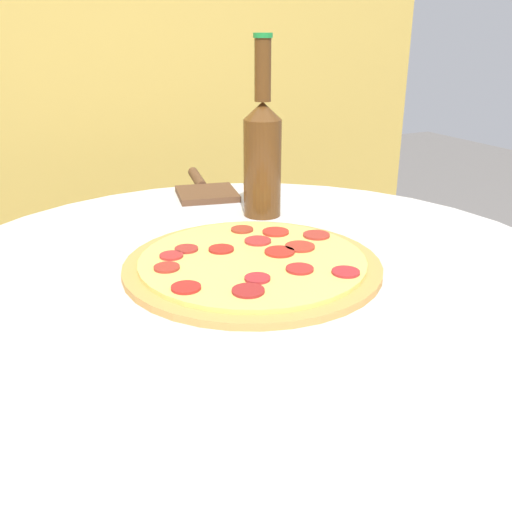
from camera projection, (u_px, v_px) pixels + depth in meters
table at (253, 366)px, 0.86m from camera, size 0.95×0.95×0.71m
fence_panel at (115, 99)px, 1.37m from camera, size 1.75×0.04×1.72m
pizza at (256, 264)px, 0.79m from camera, size 0.36×0.36×0.02m
beer_bottle at (262, 152)px, 0.98m from camera, size 0.07×0.07×0.31m
pizza_paddle at (204, 189)px, 1.17m from camera, size 0.14×0.26×0.02m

